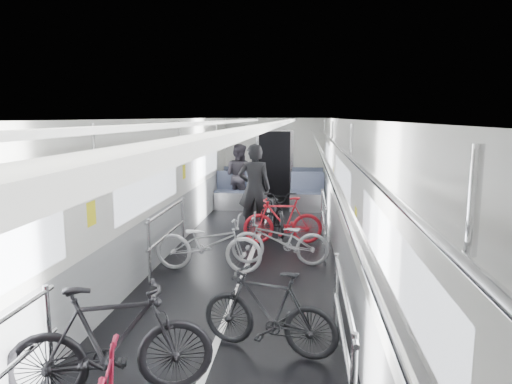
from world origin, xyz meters
TOP-DOWN VIEW (x-y plane):
  - car_shell at (0.00, 1.78)m, footprint 3.02×14.01m
  - bike_left_mid at (-0.69, -3.32)m, footprint 1.80×1.03m
  - bike_left_far at (-0.58, 0.04)m, footprint 1.77×0.70m
  - bike_right_near at (0.58, -2.37)m, footprint 1.55×0.82m
  - bike_right_mid at (0.54, 0.47)m, footprint 1.63×0.59m
  - bike_right_far at (0.52, 1.77)m, footprint 1.56×0.56m
  - bike_aisle at (0.36, 2.50)m, footprint 0.99×1.92m
  - person_standing at (-0.13, 2.60)m, footprint 0.71×0.49m
  - person_seated at (-0.86, 5.31)m, footprint 1.00×0.89m

SIDE VIEW (x-z plane):
  - bike_right_mid at x=0.54m, z-range 0.00..0.85m
  - bike_right_near at x=0.58m, z-range 0.00..0.89m
  - bike_left_far at x=-0.58m, z-range 0.00..0.91m
  - bike_right_far at x=0.52m, z-range 0.00..0.92m
  - bike_aisle at x=0.36m, z-range 0.00..0.96m
  - bike_left_mid at x=-0.69m, z-range 0.00..1.04m
  - person_seated at x=-0.86m, z-range 0.00..1.72m
  - person_standing at x=-0.13m, z-range 0.00..1.89m
  - car_shell at x=0.00m, z-range -0.08..2.33m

